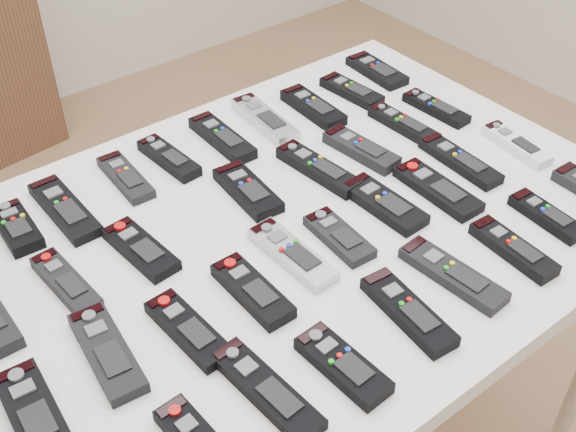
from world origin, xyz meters
TOP-DOWN VIEW (x-y plane):
  - table at (-0.03, 0.01)m, footprint 1.25×0.88m
  - remote_1 at (-0.42, 0.28)m, footprint 0.06×0.14m
  - remote_2 at (-0.33, 0.28)m, footprint 0.06×0.20m
  - remote_3 at (-0.19, 0.30)m, footprint 0.06×0.16m
  - remote_4 at (-0.10, 0.30)m, footprint 0.06×0.16m
  - remote_5 at (0.03, 0.30)m, footprint 0.05×0.18m
  - remote_6 at (0.14, 0.30)m, footprint 0.07×0.20m
  - remote_7 at (0.25, 0.27)m, footprint 0.06×0.17m
  - remote_8 at (0.37, 0.27)m, footprint 0.06×0.16m
  - remote_9 at (0.48, 0.31)m, footprint 0.07×0.17m
  - remote_11 at (-0.41, 0.10)m, footprint 0.06×0.17m
  - remote_12 at (-0.27, 0.10)m, footprint 0.07×0.16m
  - remote_13 at (-0.03, 0.12)m, footprint 0.07×0.17m
  - remote_14 at (0.11, 0.09)m, footprint 0.07×0.20m
  - remote_15 at (0.22, 0.09)m, footprint 0.07×0.17m
  - remote_16 at (0.36, 0.10)m, footprint 0.05×0.17m
  - remote_17 at (0.46, 0.11)m, footprint 0.05×0.16m
  - remote_18 at (-0.55, -0.10)m, footprint 0.07×0.18m
  - remote_19 at (-0.42, -0.07)m, footprint 0.08×0.19m
  - remote_20 at (-0.31, -0.10)m, footprint 0.06×0.17m
  - remote_21 at (-0.18, -0.10)m, footprint 0.05×0.16m
  - remote_22 at (-0.08, -0.07)m, footprint 0.06×0.18m
  - remote_23 at (0.02, -0.08)m, footprint 0.06×0.15m
  - remote_24 at (0.14, -0.07)m, footprint 0.07×0.17m
  - remote_25 at (0.25, -0.10)m, footprint 0.06×0.18m
  - remote_26 at (0.35, -0.06)m, footprint 0.06×0.19m
  - remote_27 at (0.49, -0.09)m, footprint 0.06×0.16m
  - remote_30 at (-0.28, -0.26)m, footprint 0.06×0.20m
  - remote_31 at (-0.17, -0.30)m, footprint 0.06×0.16m
  - remote_32 at (-0.02, -0.28)m, footprint 0.07×0.18m
  - remote_33 at (0.10, -0.27)m, footprint 0.07×0.19m
  - remote_34 at (0.23, -0.29)m, footprint 0.06×0.17m
  - remote_35 at (0.34, -0.27)m, footprint 0.05×0.15m

SIDE VIEW (x-z plane):
  - table at x=-0.03m, z-range 0.33..1.11m
  - remote_3 at x=-0.19m, z-range 0.78..0.80m
  - remote_17 at x=0.46m, z-range 0.78..0.80m
  - remote_23 at x=0.02m, z-range 0.78..0.80m
  - remote_9 at x=0.48m, z-range 0.78..0.80m
  - remote_2 at x=-0.33m, z-range 0.78..0.80m
  - remote_8 at x=0.37m, z-range 0.78..0.80m
  - remote_12 at x=-0.27m, z-range 0.78..0.80m
  - remote_26 at x=0.35m, z-range 0.78..0.80m
  - remote_20 at x=-0.31m, z-range 0.78..0.80m
  - remote_22 at x=-0.08m, z-range 0.78..0.80m
  - remote_25 at x=0.25m, z-range 0.78..0.80m
  - remote_30 at x=-0.28m, z-range 0.78..0.80m
  - remote_27 at x=0.49m, z-range 0.78..0.80m
  - remote_16 at x=0.36m, z-range 0.78..0.80m
  - remote_4 at x=-0.10m, z-range 0.78..0.80m
  - remote_33 at x=0.10m, z-range 0.78..0.80m
  - remote_11 at x=-0.41m, z-range 0.78..0.80m
  - remote_19 at x=-0.42m, z-range 0.78..0.80m
  - remote_35 at x=0.34m, z-range 0.78..0.80m
  - remote_13 at x=-0.03m, z-range 0.78..0.80m
  - remote_24 at x=0.14m, z-range 0.78..0.80m
  - remote_5 at x=0.03m, z-range 0.78..0.80m
  - remote_1 at x=-0.42m, z-range 0.78..0.80m
  - remote_7 at x=0.25m, z-range 0.78..0.80m
  - remote_6 at x=0.14m, z-range 0.78..0.80m
  - remote_34 at x=0.23m, z-range 0.78..0.80m
  - remote_32 at x=-0.02m, z-range 0.78..0.80m
  - remote_15 at x=0.22m, z-range 0.78..0.80m
  - remote_31 at x=-0.17m, z-range 0.78..0.80m
  - remote_21 at x=-0.18m, z-range 0.78..0.80m
  - remote_14 at x=0.11m, z-range 0.78..0.80m
  - remote_18 at x=-0.55m, z-range 0.78..0.80m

